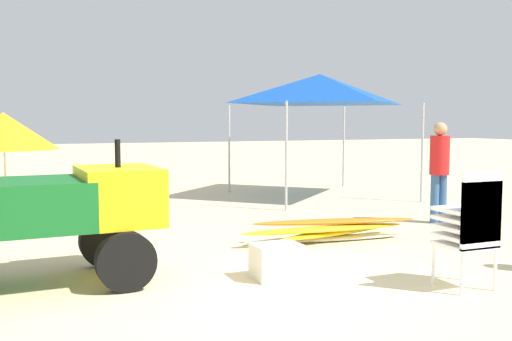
# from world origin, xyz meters

# --- Properties ---
(ground) EXTENTS (80.00, 80.00, 0.00)m
(ground) POSITION_xyz_m (0.00, 0.00, 0.00)
(ground) COLOR beige
(utility_cart) EXTENTS (2.59, 1.37, 1.50)m
(utility_cart) POSITION_xyz_m (-2.00, 0.83, 0.78)
(utility_cart) COLOR #146023
(utility_cart) RESTS_ON ground
(stacked_plastic_chairs) EXTENTS (0.48, 0.48, 1.20)m
(stacked_plastic_chairs) POSITION_xyz_m (1.98, -0.98, 0.70)
(stacked_plastic_chairs) COLOR white
(stacked_plastic_chairs) RESTS_ON ground
(surfboard_pile) EXTENTS (2.63, 0.76, 0.32)m
(surfboard_pile) POSITION_xyz_m (1.85, 1.64, 0.16)
(surfboard_pile) COLOR white
(surfboard_pile) RESTS_ON ground
(lifeguard_near_left) EXTENTS (0.32, 0.32, 1.67)m
(lifeguard_near_left) POSITION_xyz_m (4.28, 2.26, 0.96)
(lifeguard_near_left) COLOR #33598C
(lifeguard_near_left) RESTS_ON ground
(popup_canopy) EXTENTS (3.20, 3.20, 2.73)m
(popup_canopy) POSITION_xyz_m (4.09, 6.03, 2.40)
(popup_canopy) COLOR #B2B2B7
(popup_canopy) RESTS_ON ground
(beach_umbrella_left) EXTENTS (2.17, 2.17, 1.87)m
(beach_umbrella_left) POSITION_xyz_m (-2.40, 7.60, 1.49)
(beach_umbrella_left) COLOR beige
(beach_umbrella_left) RESTS_ON ground
(cooler_box) EXTENTS (0.51, 0.39, 0.38)m
(cooler_box) POSITION_xyz_m (0.36, 0.17, 0.19)
(cooler_box) COLOR white
(cooler_box) RESTS_ON ground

